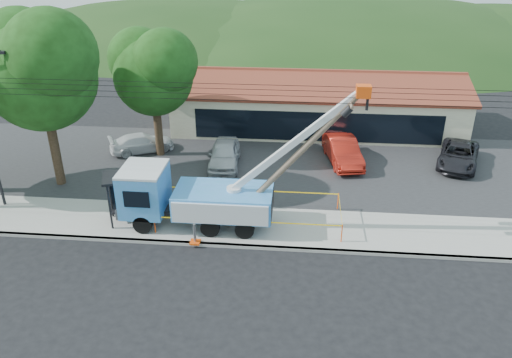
{
  "coord_description": "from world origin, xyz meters",
  "views": [
    {
      "loc": [
        2.7,
        -18.62,
        14.19
      ],
      "look_at": [
        0.52,
        5.0,
        2.43
      ],
      "focal_mm": 35.0,
      "sensor_mm": 36.0,
      "label": 1
    }
  ],
  "objects_px": {
    "leaning_pole": "(296,156)",
    "car_white": "(143,152)",
    "utility_truck": "(193,196)",
    "car_silver": "(225,167)",
    "bus_shelter": "(131,186)",
    "car_dark": "(456,166)",
    "car_red": "(342,164)"
  },
  "relations": [
    {
      "from": "utility_truck",
      "to": "car_dark",
      "type": "height_order",
      "value": "utility_truck"
    },
    {
      "from": "leaning_pole",
      "to": "car_silver",
      "type": "bearing_deg",
      "value": 122.11
    },
    {
      "from": "leaning_pole",
      "to": "car_silver",
      "type": "relative_size",
      "value": 1.62
    },
    {
      "from": "bus_shelter",
      "to": "car_silver",
      "type": "bearing_deg",
      "value": 43.67
    },
    {
      "from": "utility_truck",
      "to": "car_dark",
      "type": "bearing_deg",
      "value": 29.55
    },
    {
      "from": "utility_truck",
      "to": "bus_shelter",
      "type": "bearing_deg",
      "value": 175.41
    },
    {
      "from": "leaning_pole",
      "to": "car_white",
      "type": "relative_size",
      "value": 1.73
    },
    {
      "from": "car_red",
      "to": "car_white",
      "type": "distance_m",
      "value": 14.12
    },
    {
      "from": "car_white",
      "to": "car_red",
      "type": "bearing_deg",
      "value": -120.48
    },
    {
      "from": "car_white",
      "to": "leaning_pole",
      "type": "bearing_deg",
      "value": -158.68
    },
    {
      "from": "utility_truck",
      "to": "car_silver",
      "type": "xyz_separation_m",
      "value": [
        0.5,
        7.6,
        -1.83
      ]
    },
    {
      "from": "leaning_pole",
      "to": "car_red",
      "type": "height_order",
      "value": "leaning_pole"
    },
    {
      "from": "utility_truck",
      "to": "car_white",
      "type": "bearing_deg",
      "value": 121.18
    },
    {
      "from": "car_red",
      "to": "car_dark",
      "type": "distance_m",
      "value": 7.7
    },
    {
      "from": "bus_shelter",
      "to": "car_red",
      "type": "height_order",
      "value": "bus_shelter"
    },
    {
      "from": "utility_truck",
      "to": "leaning_pole",
      "type": "xyz_separation_m",
      "value": [
        5.29,
        -0.03,
        2.49
      ]
    },
    {
      "from": "bus_shelter",
      "to": "car_red",
      "type": "xyz_separation_m",
      "value": [
        11.74,
        8.56,
        -2.13
      ]
    },
    {
      "from": "bus_shelter",
      "to": "car_silver",
      "type": "relative_size",
      "value": 0.66
    },
    {
      "from": "bus_shelter",
      "to": "car_dark",
      "type": "relative_size",
      "value": 0.61
    },
    {
      "from": "bus_shelter",
      "to": "car_white",
      "type": "xyz_separation_m",
      "value": [
        -2.36,
        9.19,
        -2.13
      ]
    },
    {
      "from": "utility_truck",
      "to": "bus_shelter",
      "type": "height_order",
      "value": "utility_truck"
    },
    {
      "from": "car_silver",
      "to": "car_white",
      "type": "relative_size",
      "value": 1.07
    },
    {
      "from": "car_red",
      "to": "car_dark",
      "type": "xyz_separation_m",
      "value": [
        7.69,
        0.28,
        0.0
      ]
    },
    {
      "from": "car_red",
      "to": "car_white",
      "type": "relative_size",
      "value": 1.14
    },
    {
      "from": "car_dark",
      "to": "bus_shelter",
      "type": "bearing_deg",
      "value": -136.24
    },
    {
      "from": "utility_truck",
      "to": "car_silver",
      "type": "relative_size",
      "value": 2.57
    },
    {
      "from": "bus_shelter",
      "to": "car_dark",
      "type": "distance_m",
      "value": 21.46
    },
    {
      "from": "car_silver",
      "to": "utility_truck",
      "type": "bearing_deg",
      "value": -97.17
    },
    {
      "from": "utility_truck",
      "to": "car_red",
      "type": "xyz_separation_m",
      "value": [
        8.38,
        8.83,
        -1.83
      ]
    },
    {
      "from": "utility_truck",
      "to": "leaning_pole",
      "type": "relative_size",
      "value": 1.59
    },
    {
      "from": "leaning_pole",
      "to": "bus_shelter",
      "type": "distance_m",
      "value": 8.94
    },
    {
      "from": "leaning_pole",
      "to": "car_white",
      "type": "bearing_deg",
      "value": 139.25
    }
  ]
}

